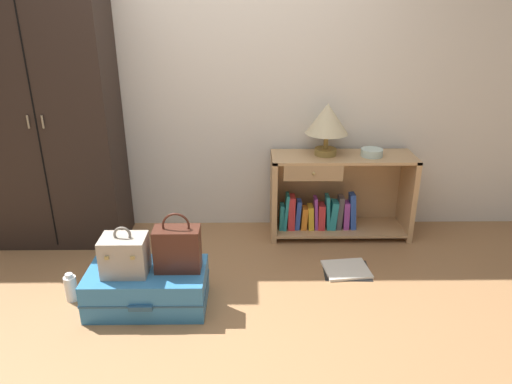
{
  "coord_description": "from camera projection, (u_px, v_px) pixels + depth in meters",
  "views": [
    {
      "loc": [
        0.27,
        -2.25,
        1.8
      ],
      "look_at": [
        0.3,
        0.8,
        0.55
      ],
      "focal_mm": 33.2,
      "sensor_mm": 36.0,
      "label": 1
    }
  ],
  "objects": [
    {
      "name": "open_book_on_floor",
      "position": [
        346.0,
        270.0,
        3.37
      ],
      "size": [
        0.34,
        0.3,
        0.02
      ],
      "color": "white",
      "rests_on": "ground_plane"
    },
    {
      "name": "train_case",
      "position": [
        125.0,
        255.0,
        2.83
      ],
      "size": [
        0.27,
        0.21,
        0.31
      ],
      "color": "#A89E8E",
      "rests_on": "suitcase_large"
    },
    {
      "name": "back_wall",
      "position": [
        216.0,
        68.0,
        3.65
      ],
      "size": [
        6.4,
        0.1,
        2.6
      ],
      "primitive_type": "cube",
      "color": "silver",
      "rests_on": "ground_plane"
    },
    {
      "name": "bowl",
      "position": [
        372.0,
        153.0,
        3.64
      ],
      "size": [
        0.17,
        0.17,
        0.06
      ],
      "primitive_type": "cylinder",
      "color": "silver",
      "rests_on": "bookshelf"
    },
    {
      "name": "bookshelf",
      "position": [
        334.0,
        197.0,
        3.8
      ],
      "size": [
        1.11,
        0.38,
        0.67
      ],
      "color": "tan",
      "rests_on": "ground_plane"
    },
    {
      "name": "table_lamp",
      "position": [
        327.0,
        121.0,
        3.58
      ],
      "size": [
        0.33,
        0.33,
        0.4
      ],
      "color": "olive",
      "rests_on": "bookshelf"
    },
    {
      "name": "ground_plane",
      "position": [
        206.0,
        332.0,
        2.75
      ],
      "size": [
        9.0,
        9.0,
        0.0
      ],
      "primitive_type": "plane",
      "color": "#9E7047"
    },
    {
      "name": "suitcase_large",
      "position": [
        148.0,
        288.0,
        2.95
      ],
      "size": [
        0.74,
        0.43,
        0.25
      ],
      "color": "teal",
      "rests_on": "ground_plane"
    },
    {
      "name": "handbag",
      "position": [
        177.0,
        248.0,
        2.87
      ],
      "size": [
        0.28,
        0.15,
        0.38
      ],
      "color": "#472319",
      "rests_on": "suitcase_large"
    },
    {
      "name": "bottle",
      "position": [
        71.0,
        288.0,
        3.02
      ],
      "size": [
        0.08,
        0.08,
        0.19
      ],
      "color": "white",
      "rests_on": "ground_plane"
    },
    {
      "name": "wardrobe",
      "position": [
        49.0,
        114.0,
        3.47
      ],
      "size": [
        0.96,
        0.47,
        2.02
      ],
      "color": "black",
      "rests_on": "ground_plane"
    }
  ]
}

